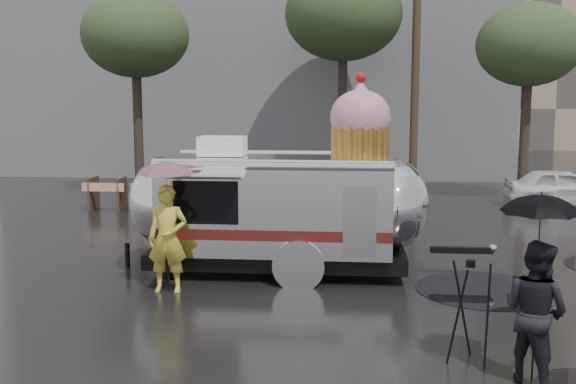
# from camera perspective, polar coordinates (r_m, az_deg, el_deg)

# --- Properties ---
(ground) EXTENTS (120.00, 120.00, 0.00)m
(ground) POSITION_cam_1_polar(r_m,az_deg,el_deg) (10.32, 3.23, -11.36)
(ground) COLOR black
(ground) RESTS_ON ground
(puddles) EXTENTS (9.96, 9.08, 0.01)m
(puddles) POSITION_cam_1_polar(r_m,az_deg,el_deg) (13.33, 17.91, -7.22)
(puddles) COLOR black
(puddles) RESTS_ON ground
(grey_building) EXTENTS (22.00, 12.00, 13.00)m
(grey_building) POSITION_cam_1_polar(r_m,az_deg,el_deg) (34.14, -2.00, 13.21)
(grey_building) COLOR #5E5E63
(grey_building) RESTS_ON ground
(utility_pole) EXTENTS (1.60, 0.28, 9.00)m
(utility_pole) POSITION_cam_1_polar(r_m,az_deg,el_deg) (23.85, 10.75, 10.78)
(utility_pole) COLOR #473323
(utility_pole) RESTS_ON ground
(tree_left) EXTENTS (3.64, 3.64, 6.95)m
(tree_left) POSITION_cam_1_polar(r_m,az_deg,el_deg) (23.97, -12.80, 12.78)
(tree_left) COLOR #382D26
(tree_left) RESTS_ON ground
(tree_mid) EXTENTS (4.20, 4.20, 8.03)m
(tree_mid) POSITION_cam_1_polar(r_m,az_deg,el_deg) (24.90, 4.71, 14.74)
(tree_mid) COLOR #382D26
(tree_mid) RESTS_ON ground
(tree_right) EXTENTS (3.36, 3.36, 6.42)m
(tree_right) POSITION_cam_1_polar(r_m,az_deg,el_deg) (23.48, 19.73, 11.57)
(tree_right) COLOR #382D26
(tree_right) RESTS_ON ground
(barricade_row) EXTENTS (4.30, 0.80, 1.00)m
(barricade_row) POSITION_cam_1_polar(r_m,az_deg,el_deg) (20.76, -11.17, -0.14)
(barricade_row) COLOR #473323
(barricade_row) RESTS_ON ground
(airstream_trailer) EXTENTS (7.36, 2.79, 3.96)m
(airstream_trailer) POSITION_cam_1_polar(r_m,az_deg,el_deg) (13.18, -0.47, -0.84)
(airstream_trailer) COLOR silver
(airstream_trailer) RESTS_ON ground
(person_left) EXTENTS (0.70, 0.48, 1.91)m
(person_left) POSITION_cam_1_polar(r_m,az_deg,el_deg) (12.06, -10.16, -3.91)
(person_left) COLOR gold
(person_left) RESTS_ON ground
(umbrella_pink) EXTENTS (1.18, 1.18, 2.35)m
(umbrella_pink) POSITION_cam_1_polar(r_m,az_deg,el_deg) (11.89, -10.27, 0.79)
(umbrella_pink) COLOR #CC819B
(umbrella_pink) RESTS_ON ground
(person_right) EXTENTS (0.91, 0.94, 1.75)m
(person_right) POSITION_cam_1_polar(r_m,az_deg,el_deg) (8.71, 20.20, -9.49)
(person_right) COLOR black
(person_right) RESTS_ON ground
(umbrella_black) EXTENTS (1.15, 1.15, 2.33)m
(umbrella_black) POSITION_cam_1_polar(r_m,az_deg,el_deg) (8.46, 20.55, -2.59)
(umbrella_black) COLOR black
(umbrella_black) RESTS_ON ground
(tripod) EXTENTS (0.56, 0.55, 1.38)m
(tripod) POSITION_cam_1_polar(r_m,az_deg,el_deg) (9.08, 15.09, -9.10)
(tripod) COLOR black
(tripod) RESTS_ON ground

